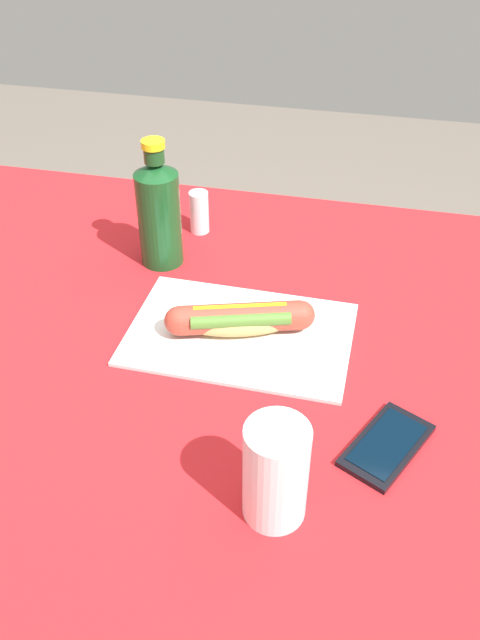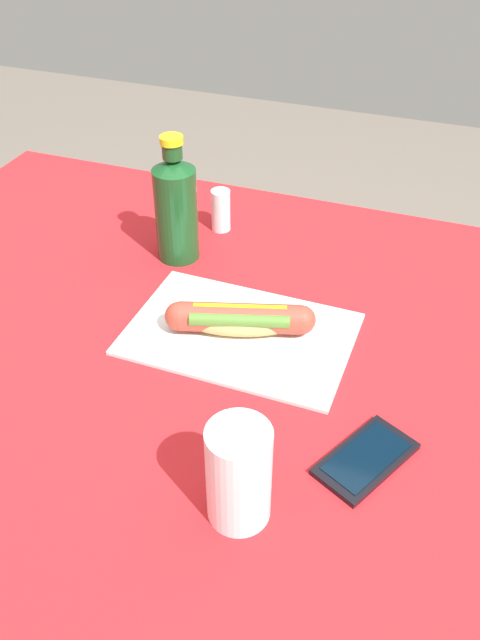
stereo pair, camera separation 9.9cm
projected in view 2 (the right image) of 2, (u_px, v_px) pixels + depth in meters
ground_plane at (201, 596)px, 1.48m from camera, size 6.00×6.00×0.00m
dining_table at (187, 394)px, 1.08m from camera, size 1.24×1.00×0.76m
paper_wrapper at (240, 334)px, 1.01m from camera, size 0.34×0.23×0.01m
hot_dog at (240, 319)px, 0.99m from camera, size 0.22×0.10×0.05m
cell_phone at (366, 459)px, 0.81m from camera, size 0.12×0.15×0.01m
soda_bottle at (176, 207)px, 1.12m from camera, size 0.07×0.07×0.23m
drinking_cup at (239, 474)px, 0.72m from camera, size 0.07×0.07×0.13m
salt_shaker at (221, 210)px, 1.23m from camera, size 0.04×0.04×0.08m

